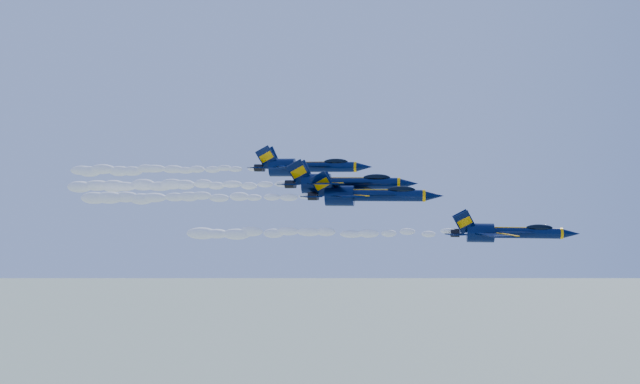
# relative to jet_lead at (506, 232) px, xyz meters

# --- Properties ---
(jet_lead) EXTENTS (15.43, 12.66, 5.74)m
(jet_lead) POSITION_rel_jet_lead_xyz_m (0.00, 0.00, 0.00)
(jet_lead) COLOR #040F32
(smoke_trail_jet_lead) EXTENTS (34.60, 1.60, 1.44)m
(smoke_trail_jet_lead) POSITION_rel_jet_lead_xyz_m (-23.89, 0.00, -0.36)
(smoke_trail_jet_lead) COLOR white
(jet_second) EXTENTS (18.74, 15.37, 6.96)m
(jet_second) POSITION_rel_jet_lead_xyz_m (-17.86, 7.17, 4.40)
(jet_second) COLOR #040F32
(smoke_trail_jet_second) EXTENTS (34.60, 1.94, 1.74)m
(smoke_trail_jet_second) POSITION_rel_jet_lead_xyz_m (-43.16, 7.17, 4.01)
(smoke_trail_jet_second) COLOR white
(jet_third) EXTENTS (19.44, 15.95, 7.22)m
(jet_third) POSITION_rel_jet_lead_xyz_m (-21.73, 11.31, 6.07)
(jet_third) COLOR #040F32
(smoke_trail_jet_third) EXTENTS (34.60, 2.01, 1.81)m
(smoke_trail_jet_third) POSITION_rel_jet_lead_xyz_m (-47.34, 11.31, 5.67)
(smoke_trail_jet_third) COLOR white
(jet_fourth) EXTENTS (20.04, 16.44, 7.45)m
(jet_fourth) POSITION_rel_jet_lead_xyz_m (-29.64, 24.35, 8.80)
(jet_fourth) COLOR #040F32
(smoke_trail_jet_fourth) EXTENTS (34.60, 2.07, 1.87)m
(smoke_trail_jet_fourth) POSITION_rel_jet_lead_xyz_m (-55.50, 24.35, 8.40)
(smoke_trail_jet_fourth) COLOR white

